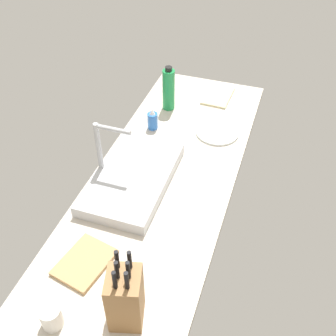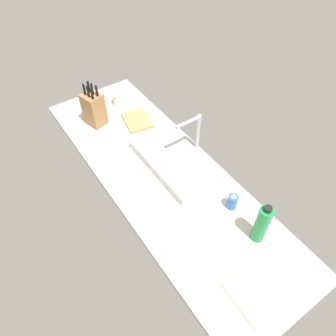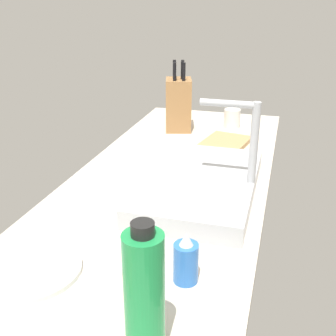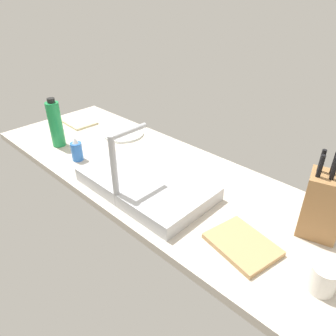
{
  "view_description": "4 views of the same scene",
  "coord_description": "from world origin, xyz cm",
  "px_view_note": "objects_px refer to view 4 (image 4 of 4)",
  "views": [
    {
      "loc": [
        -128.35,
        -46.79,
        136.28
      ],
      "look_at": [
        3.08,
        -2.94,
        11.96
      ],
      "focal_mm": 44.29,
      "sensor_mm": 36.0,
      "label": 1
    },
    {
      "loc": [
        102.7,
        -66.68,
        146.74
      ],
      "look_at": [
        1.39,
        3.13,
        8.69
      ],
      "focal_mm": 34.14,
      "sensor_mm": 36.0,
      "label": 2
    },
    {
      "loc": [
        113.93,
        35.14,
        61.63
      ],
      "look_at": [
        1.58,
        3.14,
        12.82
      ],
      "focal_mm": 45.38,
      "sensor_mm": 36.0,
      "label": 3
    },
    {
      "loc": [
        -83.98,
        83.68,
        78.66
      ],
      "look_at": [
        -5.13,
        1.33,
        10.21
      ],
      "focal_mm": 33.2,
      "sensor_mm": 36.0,
      "label": 4
    }
  ],
  "objects_px": {
    "water_bottle": "(56,124)",
    "dish_towel": "(78,121)",
    "knife_block": "(323,205)",
    "faucet": "(118,163)",
    "coffee_mug": "(323,279)",
    "cutting_board": "(242,244)",
    "dinner_plate": "(124,134)",
    "soap_bottle": "(77,151)",
    "sink_basin": "(146,184)"
  },
  "relations": [
    {
      "from": "water_bottle",
      "to": "dish_towel",
      "type": "distance_m",
      "value": 0.34
    },
    {
      "from": "knife_block",
      "to": "coffee_mug",
      "type": "distance_m",
      "value": 0.26
    },
    {
      "from": "faucet",
      "to": "dish_towel",
      "type": "xyz_separation_m",
      "value": [
        0.84,
        -0.33,
        -0.17
      ]
    },
    {
      "from": "water_bottle",
      "to": "dish_towel",
      "type": "bearing_deg",
      "value": -49.77
    },
    {
      "from": "soap_bottle",
      "to": "coffee_mug",
      "type": "height_order",
      "value": "soap_bottle"
    },
    {
      "from": "dinner_plate",
      "to": "coffee_mug",
      "type": "xyz_separation_m",
      "value": [
        -1.22,
        0.28,
        0.04
      ]
    },
    {
      "from": "cutting_board",
      "to": "dinner_plate",
      "type": "relative_size",
      "value": 0.96
    },
    {
      "from": "faucet",
      "to": "knife_block",
      "type": "bearing_deg",
      "value": -149.65
    },
    {
      "from": "coffee_mug",
      "to": "sink_basin",
      "type": "bearing_deg",
      "value": 0.29
    },
    {
      "from": "sink_basin",
      "to": "cutting_board",
      "type": "xyz_separation_m",
      "value": [
        -0.47,
        0.01,
        -0.02
      ]
    },
    {
      "from": "sink_basin",
      "to": "dish_towel",
      "type": "xyz_separation_m",
      "value": [
        0.85,
        -0.2,
        -0.02
      ]
    },
    {
      "from": "water_bottle",
      "to": "dish_towel",
      "type": "relative_size",
      "value": 1.11
    },
    {
      "from": "knife_block",
      "to": "dish_towel",
      "type": "xyz_separation_m",
      "value": [
        1.46,
        0.03,
        -0.11
      ]
    },
    {
      "from": "faucet",
      "to": "knife_block",
      "type": "xyz_separation_m",
      "value": [
        -0.62,
        -0.36,
        -0.06
      ]
    },
    {
      "from": "dish_towel",
      "to": "sink_basin",
      "type": "bearing_deg",
      "value": 166.54
    },
    {
      "from": "knife_block",
      "to": "faucet",
      "type": "bearing_deg",
      "value": 14.97
    },
    {
      "from": "sink_basin",
      "to": "dish_towel",
      "type": "relative_size",
      "value": 2.37
    },
    {
      "from": "coffee_mug",
      "to": "soap_bottle",
      "type": "bearing_deg",
      "value": 3.07
    },
    {
      "from": "sink_basin",
      "to": "water_bottle",
      "type": "distance_m",
      "value": 0.65
    },
    {
      "from": "water_bottle",
      "to": "dinner_plate",
      "type": "relative_size",
      "value": 1.14
    },
    {
      "from": "dish_towel",
      "to": "soap_bottle",
      "type": "bearing_deg",
      "value": 147.92
    },
    {
      "from": "water_bottle",
      "to": "dinner_plate",
      "type": "distance_m",
      "value": 0.37
    },
    {
      "from": "sink_basin",
      "to": "faucet",
      "type": "distance_m",
      "value": 0.2
    },
    {
      "from": "knife_block",
      "to": "dish_towel",
      "type": "distance_m",
      "value": 1.47
    },
    {
      "from": "knife_block",
      "to": "water_bottle",
      "type": "bearing_deg",
      "value": -3.27
    },
    {
      "from": "water_bottle",
      "to": "coffee_mug",
      "type": "xyz_separation_m",
      "value": [
        -1.36,
        -0.04,
        -0.08
      ]
    },
    {
      "from": "sink_basin",
      "to": "knife_block",
      "type": "distance_m",
      "value": 0.67
    },
    {
      "from": "sink_basin",
      "to": "faucet",
      "type": "xyz_separation_m",
      "value": [
        0.0,
        0.13,
        0.15
      ]
    },
    {
      "from": "faucet",
      "to": "dinner_plate",
      "type": "bearing_deg",
      "value": -39.92
    },
    {
      "from": "knife_block",
      "to": "soap_bottle",
      "type": "xyz_separation_m",
      "value": [
        1.05,
        0.29,
        -0.07
      ]
    },
    {
      "from": "faucet",
      "to": "dinner_plate",
      "type": "distance_m",
      "value": 0.67
    },
    {
      "from": "dish_towel",
      "to": "coffee_mug",
      "type": "bearing_deg",
      "value": 172.77
    },
    {
      "from": "soap_bottle",
      "to": "sink_basin",
      "type": "bearing_deg",
      "value": -172.31
    },
    {
      "from": "faucet",
      "to": "dish_towel",
      "type": "relative_size",
      "value": 1.28
    },
    {
      "from": "water_bottle",
      "to": "coffee_mug",
      "type": "bearing_deg",
      "value": -178.22
    },
    {
      "from": "faucet",
      "to": "knife_block",
      "type": "relative_size",
      "value": 0.98
    },
    {
      "from": "faucet",
      "to": "water_bottle",
      "type": "distance_m",
      "value": 0.65
    },
    {
      "from": "faucet",
      "to": "soap_bottle",
      "type": "bearing_deg",
      "value": -9.68
    },
    {
      "from": "faucet",
      "to": "knife_block",
      "type": "distance_m",
      "value": 0.72
    },
    {
      "from": "faucet",
      "to": "dish_towel",
      "type": "height_order",
      "value": "faucet"
    },
    {
      "from": "knife_block",
      "to": "soap_bottle",
      "type": "height_order",
      "value": "knife_block"
    },
    {
      "from": "cutting_board",
      "to": "dinner_plate",
      "type": "distance_m",
      "value": 1.01
    },
    {
      "from": "sink_basin",
      "to": "dinner_plate",
      "type": "xyz_separation_m",
      "value": [
        0.5,
        -0.28,
        -0.02
      ]
    },
    {
      "from": "sink_basin",
      "to": "knife_block",
      "type": "xyz_separation_m",
      "value": [
        -0.62,
        -0.23,
        0.09
      ]
    },
    {
      "from": "faucet",
      "to": "knife_block",
      "type": "height_order",
      "value": "knife_block"
    },
    {
      "from": "knife_block",
      "to": "coffee_mug",
      "type": "height_order",
      "value": "knife_block"
    },
    {
      "from": "coffee_mug",
      "to": "cutting_board",
      "type": "bearing_deg",
      "value": 2.04
    },
    {
      "from": "cutting_board",
      "to": "dish_towel",
      "type": "distance_m",
      "value": 1.33
    },
    {
      "from": "sink_basin",
      "to": "cutting_board",
      "type": "bearing_deg",
      "value": 179.36
    },
    {
      "from": "cutting_board",
      "to": "water_bottle",
      "type": "relative_size",
      "value": 0.84
    }
  ]
}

